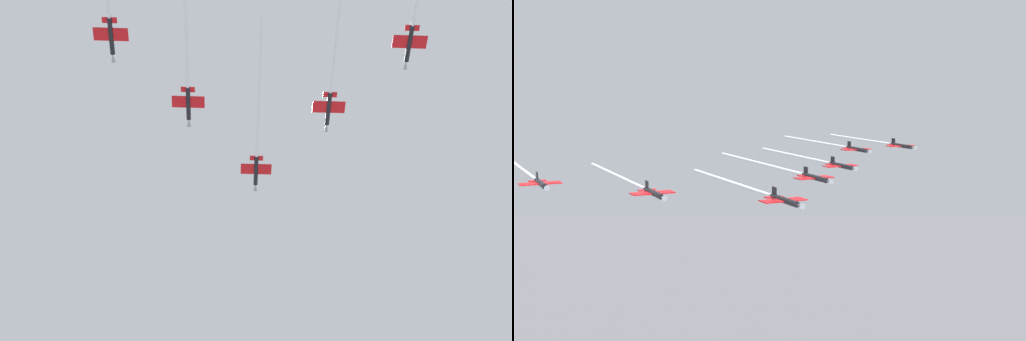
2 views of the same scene
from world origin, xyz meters
The scene contains 3 objects.
jet_lead centered at (16.99, 28.77, 165.98)m, with size 14.18×53.47×2.59m.
jet_port_inner centered at (40.26, 48.78, 166.36)m, with size 15.40×59.58×2.59m.
jet_starboard_inner centered at (3.04, 55.59, 165.61)m, with size 15.14×58.26×2.59m.
Camera 1 is at (41.00, 130.97, 2.21)m, focal length 49.49 mm.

